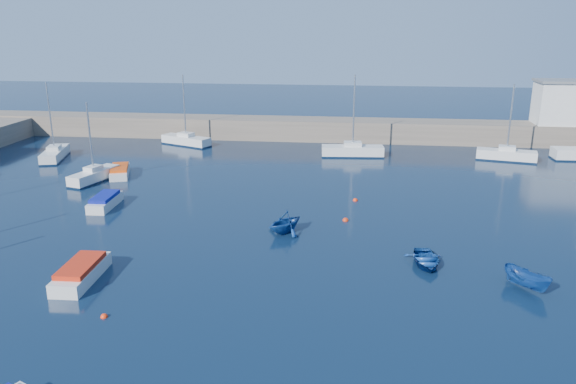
# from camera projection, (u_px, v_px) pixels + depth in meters

# --- Properties ---
(ground) EXTENTS (220.00, 220.00, 0.00)m
(ground) POSITION_uv_depth(u_px,v_px,m) (284.00, 321.00, 28.54)
(ground) COLOR #0C1E35
(ground) RESTS_ON ground
(back_wall) EXTENTS (96.00, 4.50, 2.60)m
(back_wall) POSITION_uv_depth(u_px,v_px,m) (329.00, 129.00, 71.84)
(back_wall) COLOR #726557
(back_wall) RESTS_ON ground
(sailboat_3) EXTENTS (3.05, 5.82, 7.51)m
(sailboat_3) POSITION_uv_depth(u_px,v_px,m) (94.00, 175.00, 53.18)
(sailboat_3) COLOR silver
(sailboat_3) RESTS_ON ground
(sailboat_4) EXTENTS (3.39, 6.64, 8.43)m
(sailboat_4) POSITION_uv_depth(u_px,v_px,m) (55.00, 154.00, 61.82)
(sailboat_4) COLOR silver
(sailboat_4) RESTS_ON ground
(sailboat_5) EXTENTS (6.63, 4.31, 8.53)m
(sailboat_5) POSITION_uv_depth(u_px,v_px,m) (186.00, 140.00, 68.79)
(sailboat_5) COLOR silver
(sailboat_5) RESTS_ON ground
(sailboat_6) EXTENTS (7.01, 2.50, 9.08)m
(sailboat_6) POSITION_uv_depth(u_px,v_px,m) (353.00, 151.00, 63.07)
(sailboat_6) COLOR silver
(sailboat_6) RESTS_ON ground
(sailboat_7) EXTENTS (6.43, 3.08, 8.27)m
(sailboat_7) POSITION_uv_depth(u_px,v_px,m) (506.00, 155.00, 61.20)
(sailboat_7) COLOR silver
(sailboat_7) RESTS_ON ground
(motorboat_0) EXTENTS (1.90, 4.99, 1.10)m
(motorboat_0) POSITION_uv_depth(u_px,v_px,m) (81.00, 272.00, 32.90)
(motorboat_0) COLOR silver
(motorboat_0) RESTS_ON ground
(motorboat_1) EXTENTS (1.66, 4.33, 1.05)m
(motorboat_1) POSITION_uv_depth(u_px,v_px,m) (105.00, 201.00, 45.88)
(motorboat_1) COLOR silver
(motorboat_1) RESTS_ON ground
(motorboat_2) EXTENTS (3.06, 4.96, 0.96)m
(motorboat_2) POSITION_uv_depth(u_px,v_px,m) (120.00, 171.00, 55.25)
(motorboat_2) COLOR silver
(motorboat_2) RESTS_ON ground
(dinghy_center) EXTENTS (2.61, 3.51, 0.70)m
(dinghy_center) POSITION_uv_depth(u_px,v_px,m) (426.00, 260.00, 35.00)
(dinghy_center) COLOR navy
(dinghy_center) RESTS_ON ground
(dinghy_left) EXTENTS (3.99, 4.07, 1.63)m
(dinghy_left) POSITION_uv_depth(u_px,v_px,m) (285.00, 222.00, 40.21)
(dinghy_left) COLOR navy
(dinghy_left) RESTS_ON ground
(dinghy_right) EXTENTS (2.76, 3.04, 1.16)m
(dinghy_right) POSITION_uv_depth(u_px,v_px,m) (527.00, 280.00, 31.80)
(dinghy_right) COLOR navy
(dinghy_right) RESTS_ON ground
(buoy_0) EXTENTS (0.38, 0.38, 0.38)m
(buoy_0) POSITION_uv_depth(u_px,v_px,m) (104.00, 317.00, 28.91)
(buoy_0) COLOR #FF320D
(buoy_0) RESTS_ON ground
(buoy_1) EXTENTS (0.47, 0.47, 0.47)m
(buoy_1) POSITION_uv_depth(u_px,v_px,m) (346.00, 221.00, 42.87)
(buoy_1) COLOR red
(buoy_1) RESTS_ON ground
(buoy_3) EXTENTS (0.43, 0.43, 0.43)m
(buoy_3) POSITION_uv_depth(u_px,v_px,m) (355.00, 201.00, 47.65)
(buoy_3) COLOR #FF320D
(buoy_3) RESTS_ON ground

